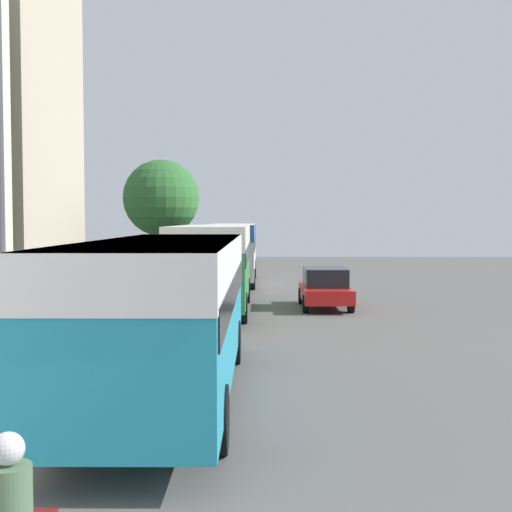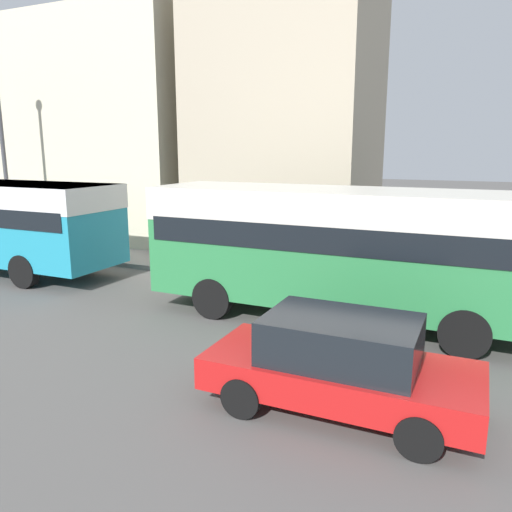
# 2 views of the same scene
# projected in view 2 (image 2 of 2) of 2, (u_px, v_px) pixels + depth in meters

# --- Properties ---
(building_midblock) EXTENTS (6.30, 9.03, 9.53)m
(building_midblock) POSITION_uv_depth(u_px,v_px,m) (117.00, 132.00, 22.86)
(building_midblock) COLOR beige
(building_midblock) RESTS_ON ground_plane
(building_far_terrace) EXTENTS (5.37, 6.39, 12.43)m
(building_far_terrace) POSITION_uv_depth(u_px,v_px,m) (288.00, 89.00, 18.68)
(building_far_terrace) COLOR #BCAD93
(building_far_terrace) RESTS_ON ground_plane
(bus_following) EXTENTS (2.60, 9.16, 3.12)m
(bus_following) POSITION_uv_depth(u_px,v_px,m) (342.00, 237.00, 11.62)
(bus_following) COLOR #2D8447
(bus_following) RESTS_ON ground_plane
(car_crossing) EXTENTS (1.85, 4.19, 1.52)m
(car_crossing) POSITION_uv_depth(u_px,v_px,m) (340.00, 363.00, 7.72)
(car_crossing) COLOR red
(car_crossing) RESTS_ON ground_plane
(lamp_post) EXTENTS (0.36, 0.36, 7.19)m
(lamp_post) POSITION_uv_depth(u_px,v_px,m) (2.00, 141.00, 19.07)
(lamp_post) COLOR #47474C
(lamp_post) RESTS_ON sidewalk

